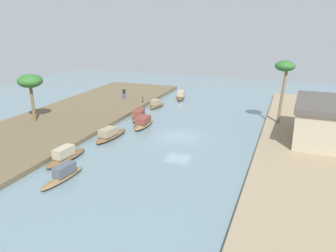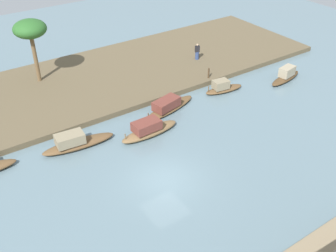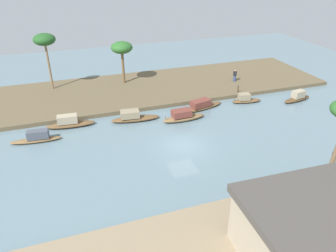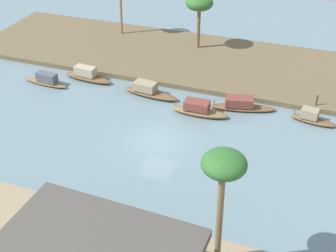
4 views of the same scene
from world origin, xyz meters
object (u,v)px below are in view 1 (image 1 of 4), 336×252
sampan_with_tall_canopy (181,96)px  sampan_foreground (110,135)px  sampan_with_red_awning (156,105)px  sampan_upstream_small (144,123)px  mooring_post (143,100)px  sampan_near_left_bank (65,156)px  palm_tree_left_near (30,82)px  person_on_near_bank (124,94)px  sampan_open_hull (139,115)px  riverside_building (326,121)px  palm_tree_right_tall (285,69)px  sampan_midstream (63,174)px

sampan_with_tall_canopy → sampan_foreground: size_ratio=0.81×
sampan_with_tall_canopy → sampan_with_red_awning: bearing=-25.1°
sampan_upstream_small → mooring_post: size_ratio=5.07×
sampan_near_left_bank → palm_tree_left_near: palm_tree_left_near is taller
sampan_foreground → person_on_near_bank: size_ratio=3.29×
sampan_open_hull → palm_tree_left_near: bearing=-69.5°
sampan_foreground → mooring_post: (-13.55, -2.44, 0.45)m
sampan_foreground → palm_tree_left_near: (-1.21, -10.35, 4.51)m
sampan_upstream_small → palm_tree_left_near: 13.20m
sampan_with_red_awning → riverside_building: (7.84, 20.42, 1.97)m
sampan_with_red_awning → palm_tree_right_tall: (3.37, 16.17, 6.00)m
riverside_building → sampan_foreground: bearing=-72.2°
sampan_with_red_awning → person_on_near_bank: person_on_near_bank is taller
sampan_midstream → palm_tree_left_near: bearing=-127.7°
sampan_with_red_awning → sampan_near_left_bank: bearing=6.8°
sampan_near_left_bank → sampan_open_hull: 14.21m
sampan_open_hull → sampan_midstream: bearing=-7.9°
sampan_with_tall_canopy → sampan_upstream_small: (14.60, 0.36, 0.01)m
person_on_near_bank → palm_tree_right_tall: 23.09m
palm_tree_right_tall → sampan_with_red_awning: bearing=-101.8°
sampan_with_red_awning → mooring_post: size_ratio=3.99×
sampan_open_hull → sampan_midstream: (17.25, 1.65, 0.02)m
sampan_upstream_small → palm_tree_right_tall: palm_tree_right_tall is taller
sampan_open_hull → mooring_post: mooring_post is taller
sampan_midstream → person_on_near_bank: (-24.54, -7.35, 0.69)m
person_on_near_bank → riverside_building: 27.86m
person_on_near_bank → palm_tree_left_near: 15.07m
sampan_foreground → sampan_upstream_small: size_ratio=1.11×
palm_tree_left_near → palm_tree_right_tall: palm_tree_right_tall is taller
mooring_post → sampan_midstream: bearing=9.1°
sampan_upstream_small → palm_tree_right_tall: bearing=108.3°
sampan_midstream → mooring_post: bearing=-166.2°
palm_tree_left_near → sampan_midstream: bearing=47.5°
sampan_near_left_bank → riverside_building: size_ratio=0.54×
mooring_post → sampan_foreground: bearing=10.2°
sampan_with_tall_canopy → sampan_with_red_awning: sampan_with_tall_canopy is taller
sampan_with_tall_canopy → palm_tree_left_near: size_ratio=0.77×
sampan_near_left_bank → riverside_building: riverside_building is taller
sampan_open_hull → palm_tree_left_near: palm_tree_left_near is taller
sampan_midstream → riverside_building: riverside_building is taller
riverside_building → sampan_with_tall_canopy: bearing=-124.2°
sampan_midstream → mooring_post: mooring_post is taller
sampan_with_tall_canopy → riverside_building: size_ratio=0.46×
mooring_post → palm_tree_left_near: bearing=-32.6°
sampan_upstream_small → person_on_near_bank: size_ratio=2.95×
sampan_open_hull → palm_tree_left_near: (6.66, -9.91, 4.53)m
sampan_open_hull → sampan_foreground: size_ratio=1.06×
sampan_with_red_awning → mooring_post: 2.10m
palm_tree_left_near → sampan_open_hull: bearing=123.9°
sampan_foreground → palm_tree_left_near: bearing=-91.2°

